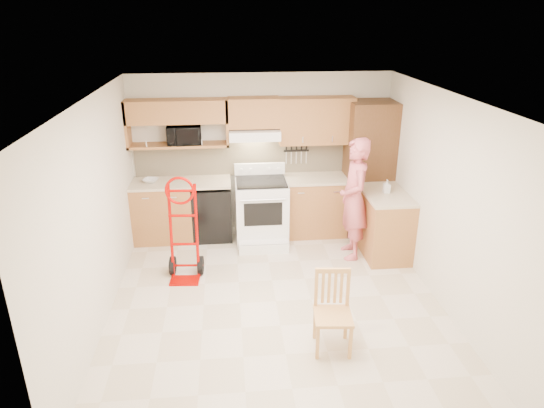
{
  "coord_description": "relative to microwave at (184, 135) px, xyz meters",
  "views": [
    {
      "loc": [
        -0.54,
        -5.08,
        3.35
      ],
      "look_at": [
        0.0,
        0.5,
        1.1
      ],
      "focal_mm": 31.9,
      "sensor_mm": 36.0,
      "label": 1
    }
  ],
  "objects": [
    {
      "name": "floor",
      "position": [
        1.17,
        -2.08,
        -1.64
      ],
      "size": [
        4.0,
        4.5,
        0.02
      ],
      "primitive_type": "cube",
      "color": "#BDAE90",
      "rests_on": "ground"
    },
    {
      "name": "ceiling",
      "position": [
        1.17,
        -2.08,
        0.88
      ],
      "size": [
        4.0,
        4.5,
        0.02
      ],
      "primitive_type": "cube",
      "color": "white",
      "rests_on": "ground"
    },
    {
      "name": "wall_back",
      "position": [
        1.17,
        0.17,
        -0.38
      ],
      "size": [
        4.0,
        0.02,
        2.5
      ],
      "primitive_type": "cube",
      "color": "beige",
      "rests_on": "ground"
    },
    {
      "name": "wall_front",
      "position": [
        1.17,
        -4.34,
        -0.38
      ],
      "size": [
        4.0,
        0.02,
        2.5
      ],
      "primitive_type": "cube",
      "color": "beige",
      "rests_on": "ground"
    },
    {
      "name": "wall_left",
      "position": [
        -0.84,
        -2.08,
        -0.38
      ],
      "size": [
        0.02,
        4.5,
        2.5
      ],
      "primitive_type": "cube",
      "color": "beige",
      "rests_on": "ground"
    },
    {
      "name": "wall_right",
      "position": [
        3.18,
        -2.08,
        -0.38
      ],
      "size": [
        0.02,
        4.5,
        2.5
      ],
      "primitive_type": "cube",
      "color": "beige",
      "rests_on": "ground"
    },
    {
      "name": "backsplash",
      "position": [
        1.17,
        0.15,
        -0.43
      ],
      "size": [
        3.92,
        0.03,
        0.55
      ],
      "primitive_type": "cube",
      "color": "#C8B58D",
      "rests_on": "wall_back"
    },
    {
      "name": "lower_cab_left",
      "position": [
        -0.38,
        -0.14,
        -1.18
      ],
      "size": [
        0.9,
        0.6,
        0.9
      ],
      "primitive_type": "cube",
      "color": "#9C6239",
      "rests_on": "ground"
    },
    {
      "name": "dishwasher",
      "position": [
        0.37,
        -0.14,
        -1.2
      ],
      "size": [
        0.6,
        0.6,
        0.85
      ],
      "primitive_type": "cube",
      "color": "black",
      "rests_on": "ground"
    },
    {
      "name": "lower_cab_right",
      "position": [
        2.0,
        -0.14,
        -1.18
      ],
      "size": [
        1.14,
        0.6,
        0.9
      ],
      "primitive_type": "cube",
      "color": "#9C6239",
      "rests_on": "ground"
    },
    {
      "name": "countertop_left",
      "position": [
        -0.08,
        -0.13,
        -0.71
      ],
      "size": [
        1.5,
        0.63,
        0.04
      ],
      "primitive_type": "cube",
      "color": "#B8AB94",
      "rests_on": "lower_cab_left"
    },
    {
      "name": "countertop_right",
      "position": [
        2.0,
        -0.13,
        -0.71
      ],
      "size": [
        1.14,
        0.63,
        0.04
      ],
      "primitive_type": "cube",
      "color": "#B8AB94",
      "rests_on": "lower_cab_right"
    },
    {
      "name": "cab_return_right",
      "position": [
        2.87,
        -0.94,
        -1.18
      ],
      "size": [
        0.6,
        1.0,
        0.9
      ],
      "primitive_type": "cube",
      "color": "#9C6239",
      "rests_on": "ground"
    },
    {
      "name": "countertop_return",
      "position": [
        2.87,
        -0.94,
        -0.71
      ],
      "size": [
        0.63,
        1.0,
        0.04
      ],
      "primitive_type": "cube",
      "color": "#B8AB94",
      "rests_on": "cab_return_right"
    },
    {
      "name": "pantry_tall",
      "position": [
        2.82,
        -0.14,
        -0.58
      ],
      "size": [
        0.7,
        0.6,
        2.1
      ],
      "primitive_type": "cube",
      "color": "#57321D",
      "rests_on": "ground"
    },
    {
      "name": "upper_cab_left",
      "position": [
        -0.08,
        0.0,
        0.35
      ],
      "size": [
        1.5,
        0.33,
        0.34
      ],
      "primitive_type": "cube",
      "color": "#9C6239",
      "rests_on": "wall_back"
    },
    {
      "name": "upper_shelf_mw",
      "position": [
        -0.08,
        0.0,
        -0.16
      ],
      "size": [
        1.5,
        0.33,
        0.04
      ],
      "primitive_type": "cube",
      "color": "#9C6239",
      "rests_on": "wall_back"
    },
    {
      "name": "upper_cab_center",
      "position": [
        1.05,
        0.0,
        0.31
      ],
      "size": [
        0.76,
        0.33,
        0.44
      ],
      "primitive_type": "cube",
      "color": "#9C6239",
      "rests_on": "wall_back"
    },
    {
      "name": "upper_cab_right",
      "position": [
        2.0,
        0.0,
        0.17
      ],
      "size": [
        1.14,
        0.33,
        0.7
      ],
      "primitive_type": "cube",
      "color": "#9C6239",
      "rests_on": "wall_back"
    },
    {
      "name": "range_hood",
      "position": [
        1.05,
        -0.06,
        0.0
      ],
      "size": [
        0.76,
        0.46,
        0.14
      ],
      "primitive_type": "cube",
      "color": "white",
      "rests_on": "wall_back"
    },
    {
      "name": "knife_strip",
      "position": [
        1.72,
        0.12,
        -0.39
      ],
      "size": [
        0.4,
        0.05,
        0.29
      ],
      "primitive_type": null,
      "color": "black",
      "rests_on": "backsplash"
    },
    {
      "name": "microwave",
      "position": [
        0.0,
        0.0,
        0.0
      ],
      "size": [
        0.53,
        0.37,
        0.28
      ],
      "primitive_type": "imported",
      "rotation": [
        0.0,
        0.0,
        0.07
      ],
      "color": "black",
      "rests_on": "upper_shelf_mw"
    },
    {
      "name": "range",
      "position": [
        1.13,
        -0.38,
        -1.05
      ],
      "size": [
        0.78,
        1.03,
        1.15
      ],
      "primitive_type": null,
      "color": "white",
      "rests_on": "ground"
    },
    {
      "name": "person",
      "position": [
        2.39,
        -0.97,
        -0.75
      ],
      "size": [
        0.43,
        0.65,
        1.76
      ],
      "primitive_type": "imported",
      "rotation": [
        0.0,
        0.0,
        -1.58
      ],
      "color": "#C15660",
      "rests_on": "ground"
    },
    {
      "name": "hand_truck",
      "position": [
        0.02,
        -1.4,
        -0.98
      ],
      "size": [
        0.54,
        0.5,
        1.29
      ],
      "primitive_type": null,
      "rotation": [
        0.0,
        0.0,
        -0.08
      ],
      "color": "#A80400",
      "rests_on": "ground"
    },
    {
      "name": "dining_chair",
      "position": [
        1.66,
        -3.03,
        -1.2
      ],
      "size": [
        0.43,
        0.46,
        0.87
      ],
      "primitive_type": null,
      "rotation": [
        0.0,
        0.0,
        -0.1
      ],
      "color": "tan",
      "rests_on": "ground"
    },
    {
      "name": "soap_bottle",
      "position": [
        2.87,
        -0.91,
        -0.59
      ],
      "size": [
        0.09,
        0.09,
        0.19
      ],
      "primitive_type": "imported",
      "rotation": [
        0.0,
        0.0,
        -0.04
      ],
      "color": "white",
      "rests_on": "countertop_return"
    },
    {
      "name": "bowl",
      "position": [
        -0.53,
        -0.14,
        -0.66
      ],
      "size": [
        0.28,
        0.28,
        0.05
      ],
      "primitive_type": "imported",
      "rotation": [
        0.0,
        0.0,
        -0.3
      ],
      "color": "white",
      "rests_on": "countertop_left"
    }
  ]
}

